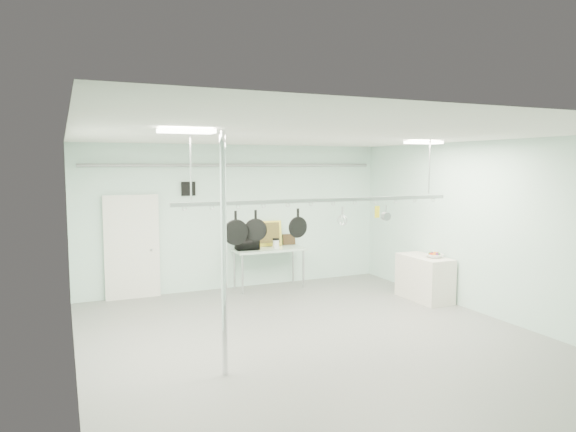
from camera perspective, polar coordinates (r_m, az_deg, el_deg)
name	(u,v)px	position (r m, az deg, el deg)	size (l,w,h in m)	color
floor	(319,342)	(8.25, 3.46, -13.85)	(8.00, 8.00, 0.00)	gray
ceiling	(320,136)	(7.79, 3.60, 8.86)	(7.00, 8.00, 0.02)	silver
back_wall	(237,217)	(11.52, -5.64, -0.09)	(7.00, 0.02, 3.20)	silver
right_wall	(492,229)	(9.95, 21.68, -1.39)	(0.02, 8.00, 3.20)	silver
door	(132,248)	(11.05, -16.95, -3.44)	(1.10, 0.10, 2.20)	silver
wall_vent	(188,189)	(11.16, -11.02, 2.99)	(0.30, 0.04, 0.30)	black
conduit_pipe	(238,165)	(11.38, -5.55, 5.64)	(0.07, 0.07, 6.60)	gray
chrome_pole	(224,255)	(6.68, -7.15, -4.35)	(0.08, 0.08, 3.20)	silver
prep_table	(269,252)	(11.47, -2.13, -3.97)	(1.60, 0.70, 0.91)	#B4D3BC
side_cabinet	(424,278)	(10.93, 14.92, -6.68)	(0.60, 1.20, 0.90)	silver
pot_rack	(322,198)	(8.15, 3.83, 1.96)	(4.80, 0.06, 1.00)	#B7B7BC
light_panel_left	(186,131)	(6.27, -11.23, 9.25)	(0.65, 0.30, 0.05)	white
light_panel_right	(424,142)	(9.60, 14.83, 7.91)	(0.65, 0.30, 0.05)	white
microwave	(247,243)	(11.28, -4.56, -3.05)	(0.50, 0.34, 0.28)	black
coffee_canister	(276,244)	(11.48, -1.34, -3.13)	(0.14, 0.14, 0.18)	silver
painting_large	(265,234)	(11.70, -2.55, -1.98)	(0.78, 0.05, 0.58)	yellow
painting_small	(289,239)	(11.95, 0.10, -2.61)	(0.30, 0.04, 0.25)	#332312
fruit_bowl	(434,256)	(10.73, 15.95, -4.26)	(0.34, 0.34, 0.08)	white
skillet_left	(236,228)	(7.63, -5.83, -1.30)	(0.38, 0.06, 0.50)	black
skillet_mid	(256,226)	(7.73, -3.62, -1.07)	(0.34, 0.06, 0.47)	black
skillet_right	(298,223)	(7.99, 1.11, -0.74)	(0.33, 0.06, 0.44)	black
whisk	(342,217)	(8.35, 6.06, -0.11)	(0.16, 0.16, 0.34)	silver
grater	(377,212)	(8.70, 9.88, 0.46)	(0.09, 0.02, 0.22)	yellow
saucepan	(386,212)	(8.80, 10.82, 0.39)	(0.14, 0.08, 0.25)	silver
fruit_cluster	(434,254)	(10.73, 15.95, -4.05)	(0.24, 0.24, 0.09)	#AD1F10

